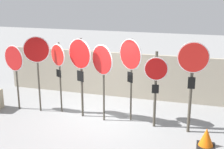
# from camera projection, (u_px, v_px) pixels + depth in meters

# --- Properties ---
(ground_plane) EXTENTS (40.00, 40.00, 0.00)m
(ground_plane) POSITION_uv_depth(u_px,v_px,m) (94.00, 118.00, 10.01)
(ground_plane) COLOR gray
(fence_back) EXTENTS (8.72, 0.12, 1.71)m
(fence_back) POSITION_uv_depth(u_px,v_px,m) (114.00, 75.00, 11.87)
(fence_back) COLOR #A89E89
(fence_back) RESTS_ON ground
(stop_sign_0) EXTENTS (0.84, 0.28, 2.24)m
(stop_sign_0) POSITION_uv_depth(u_px,v_px,m) (14.00, 62.00, 10.33)
(stop_sign_0) COLOR #474238
(stop_sign_0) RESTS_ON ground
(stop_sign_1) EXTENTS (0.82, 0.32, 2.56)m
(stop_sign_1) POSITION_uv_depth(u_px,v_px,m) (37.00, 55.00, 10.06)
(stop_sign_1) COLOR #474238
(stop_sign_1) RESTS_ON ground
(stop_sign_2) EXTENTS (0.64, 0.39, 2.37)m
(stop_sign_2) POSITION_uv_depth(u_px,v_px,m) (58.00, 61.00, 10.04)
(stop_sign_2) COLOR #474238
(stop_sign_2) RESTS_ON ground
(stop_sign_3) EXTENTS (0.88, 0.41, 2.56)m
(stop_sign_3) POSITION_uv_depth(u_px,v_px,m) (80.00, 61.00, 9.66)
(stop_sign_3) COLOR #474238
(stop_sign_3) RESTS_ON ground
(stop_sign_4) EXTENTS (0.79, 0.51, 2.43)m
(stop_sign_4) POSITION_uv_depth(u_px,v_px,m) (102.00, 64.00, 9.37)
(stop_sign_4) COLOR #474238
(stop_sign_4) RESTS_ON ground
(stop_sign_5) EXTENTS (0.78, 0.56, 2.60)m
(stop_sign_5) POSITION_uv_depth(u_px,v_px,m) (130.00, 60.00, 9.35)
(stop_sign_5) COLOR #474238
(stop_sign_5) RESTS_ON ground
(stop_sign_6) EXTENTS (0.69, 0.18, 2.31)m
(stop_sign_6) POSITION_uv_depth(u_px,v_px,m) (156.00, 78.00, 9.00)
(stop_sign_6) COLOR #474238
(stop_sign_6) RESTS_ON ground
(stop_sign_7) EXTENTS (0.87, 0.18, 2.67)m
(stop_sign_7) POSITION_uv_depth(u_px,v_px,m) (192.00, 70.00, 8.55)
(stop_sign_7) COLOR #474238
(stop_sign_7) RESTS_ON ground
(traffic_cone_0) EXTENTS (0.47, 0.47, 0.50)m
(traffic_cone_0) POSITION_uv_depth(u_px,v_px,m) (206.00, 137.00, 8.21)
(traffic_cone_0) COLOR black
(traffic_cone_0) RESTS_ON ground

